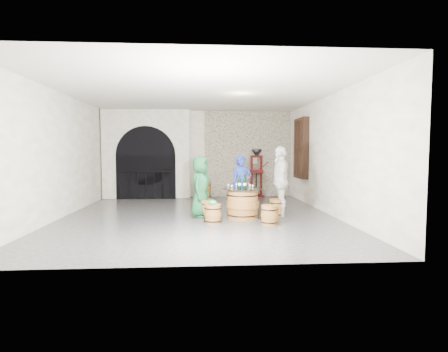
{
  "coord_description": "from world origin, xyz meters",
  "views": [
    {
      "loc": [
        0.07,
        -9.06,
        1.69
      ],
      "look_at": [
        0.67,
        0.08,
        1.05
      ],
      "focal_mm": 28.0,
      "sensor_mm": 36.0,
      "label": 1
    }
  ],
  "objects": [
    {
      "name": "person_green",
      "position": [
        0.05,
        -0.09,
        0.78
      ],
      "size": [
        0.7,
        0.88,
        1.57
      ],
      "primitive_type": "imported",
      "rotation": [
        0.0,
        0.0,
        1.27
      ],
      "color": "#134625",
      "rests_on": "ground"
    },
    {
      "name": "arched_opening",
      "position": [
        -1.9,
        3.74,
        1.58
      ],
      "size": [
        3.1,
        0.6,
        3.19
      ],
      "color": "white",
      "rests_on": "ground"
    },
    {
      "name": "corking_press",
      "position": [
        2.1,
        3.7,
        1.04
      ],
      "size": [
        0.76,
        0.48,
        1.78
      ],
      "rotation": [
        0.0,
        0.0,
        0.18
      ],
      "color": "#510D0D",
      "rests_on": "ground"
    },
    {
      "name": "barrel_stool_left",
      "position": [
        0.19,
        -0.13,
        0.23
      ],
      "size": [
        0.42,
        0.42,
        0.46
      ],
      "color": "brown",
      "rests_on": "ground"
    },
    {
      "name": "barrel_table",
      "position": [
        1.11,
        -0.37,
        0.38
      ],
      "size": [
        1.0,
        1.0,
        0.77
      ],
      "color": "brown",
      "rests_on": "ground"
    },
    {
      "name": "tasting_glass_f",
      "position": [
        0.75,
        -0.28,
        0.82
      ],
      "size": [
        0.05,
        0.05,
        0.1
      ],
      "primitive_type": null,
      "color": "#B16422",
      "rests_on": "barrel_table"
    },
    {
      "name": "person_blue",
      "position": [
        1.2,
        0.63,
        0.79
      ],
      "size": [
        0.64,
        0.48,
        1.58
      ],
      "primitive_type": "imported",
      "rotation": [
        0.0,
        0.0,
        0.19
      ],
      "color": "navy",
      "rests_on": "ground"
    },
    {
      "name": "tasting_glass_c",
      "position": [
        0.98,
        -0.08,
        0.82
      ],
      "size": [
        0.05,
        0.05,
        0.1
      ],
      "primitive_type": null,
      "color": "#B16422",
      "rests_on": "barrel_table"
    },
    {
      "name": "tasting_glass_e",
      "position": [
        1.35,
        -0.47,
        0.82
      ],
      "size": [
        0.05,
        0.05,
        0.1
      ],
      "primitive_type": null,
      "color": "#B16422",
      "rests_on": "barrel_table"
    },
    {
      "name": "tasting_glass_d",
      "position": [
        1.3,
        -0.05,
        0.82
      ],
      "size": [
        0.05,
        0.05,
        0.1
      ],
      "primitive_type": null,
      "color": "#B16422",
      "rests_on": "barrel_table"
    },
    {
      "name": "tasting_glass_b",
      "position": [
        1.29,
        -0.41,
        0.82
      ],
      "size": [
        0.05,
        0.05,
        0.1
      ],
      "primitive_type": null,
      "color": "#B16422",
      "rests_on": "barrel_table"
    },
    {
      "name": "wall_front",
      "position": [
        0.0,
        -4.0,
        1.6
      ],
      "size": [
        8.0,
        0.0,
        8.0
      ],
      "primitive_type": "plane",
      "rotation": [
        -1.57,
        0.0,
        0.0
      ],
      "color": "white",
      "rests_on": "ground"
    },
    {
      "name": "green_cap",
      "position": [
        0.34,
        -0.92,
        0.49
      ],
      "size": [
        0.23,
        0.19,
        0.1
      ],
      "color": "#0D974C",
      "rests_on": "barrel_stool_near_left"
    },
    {
      "name": "shuttered_window",
      "position": [
        3.38,
        2.4,
        1.8
      ],
      "size": [
        0.23,
        1.1,
        2.0
      ],
      "color": "black",
      "rests_on": "wall_right"
    },
    {
      "name": "tasting_glass_a",
      "position": [
        0.82,
        -0.54,
        0.82
      ],
      "size": [
        0.05,
        0.05,
        0.1
      ],
      "primitive_type": null,
      "color": "#B16422",
      "rests_on": "barrel_table"
    },
    {
      "name": "wine_bottle_right",
      "position": [
        1.18,
        -0.29,
        0.9
      ],
      "size": [
        0.08,
        0.08,
        0.32
      ],
      "color": "black",
      "rests_on": "barrel_table"
    },
    {
      "name": "wall_right",
      "position": [
        3.5,
        0.0,
        1.6
      ],
      "size": [
        0.0,
        8.0,
        8.0
      ],
      "primitive_type": "plane",
      "rotation": [
        1.57,
        0.0,
        -1.57
      ],
      "color": "white",
      "rests_on": "ground"
    },
    {
      "name": "barrel_stool_near_left",
      "position": [
        0.34,
        -0.92,
        0.23
      ],
      "size": [
        0.42,
        0.42,
        0.46
      ],
      "color": "brown",
      "rests_on": "ground"
    },
    {
      "name": "stone_facing_panel",
      "position": [
        1.8,
        3.94,
        1.6
      ],
      "size": [
        3.2,
        0.12,
        3.18
      ],
      "primitive_type": "cube",
      "color": "#9E967E",
      "rests_on": "ground"
    },
    {
      "name": "barrel_stool_far",
      "position": [
        1.2,
        0.57,
        0.23
      ],
      "size": [
        0.42,
        0.42,
        0.46
      ],
      "color": "brown",
      "rests_on": "ground"
    },
    {
      "name": "wall_left",
      "position": [
        -3.5,
        0.0,
        1.6
      ],
      "size": [
        0.0,
        8.0,
        8.0
      ],
      "primitive_type": "plane",
      "rotation": [
        1.57,
        0.0,
        1.57
      ],
      "color": "white",
      "rests_on": "ground"
    },
    {
      "name": "person_white",
      "position": [
        2.13,
        -0.12,
        0.92
      ],
      "size": [
        0.57,
        1.12,
        1.84
      ],
      "primitive_type": "imported",
      "rotation": [
        0.0,
        0.0,
        -1.69
      ],
      "color": "silver",
      "rests_on": "ground"
    },
    {
      "name": "barrel_stool_right",
      "position": [
        2.03,
        -0.14,
        0.23
      ],
      "size": [
        0.42,
        0.42,
        0.46
      ],
      "color": "brown",
      "rests_on": "ground"
    },
    {
      "name": "control_box",
      "position": [
        2.05,
        3.86,
        1.35
      ],
      "size": [
        0.18,
        0.1,
        0.22
      ],
      "primitive_type": "cube",
      "color": "silver",
      "rests_on": "wall_back"
    },
    {
      "name": "wine_bottle_left",
      "position": [
        1.04,
        -0.34,
        0.9
      ],
      "size": [
        0.08,
        0.08,
        0.32
      ],
      "color": "black",
      "rests_on": "barrel_table"
    },
    {
      "name": "ceiling",
      "position": [
        0.0,
        0.0,
        3.2
      ],
      "size": [
        8.0,
        8.0,
        0.0
      ],
      "primitive_type": "plane",
      "rotation": [
        3.14,
        0.0,
        0.0
      ],
      "color": "beige",
      "rests_on": "wall_back"
    },
    {
      "name": "ground",
      "position": [
        0.0,
        0.0,
        0.0
      ],
      "size": [
        8.0,
        8.0,
        0.0
      ],
      "primitive_type": "plane",
      "color": "#2E2E30",
      "rests_on": "ground"
    },
    {
      "name": "wall_back",
      "position": [
        0.0,
        4.0,
        1.6
      ],
      "size": [
        8.0,
        0.0,
        8.0
      ],
      "primitive_type": "plane",
      "rotation": [
        1.57,
        0.0,
        0.0
      ],
      "color": "white",
      "rests_on": "ground"
    },
    {
      "name": "barrel_stool_near_right",
      "position": [
        1.64,
        -1.15,
        0.23
      ],
      "size": [
        0.42,
        0.42,
        0.46
      ],
      "color": "brown",
      "rests_on": "ground"
    },
    {
      "name": "wine_bottle_center",
      "position": [
        1.16,
        -0.38,
        0.9
      ],
      "size": [
        0.08,
        0.08,
        0.32
      ],
      "color": "black",
      "rests_on": "barrel_table"
    },
    {
      "name": "side_barrel",
      "position": [
        0.19,
        3.36,
        0.31
      ],
      "size": [
        0.47,
        0.47,
        0.63
      ],
      "rotation": [
        0.0,
        0.0,
        -0.2
      ],
      "color": "brown",
      "rests_on": "ground"
    }
  ]
}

